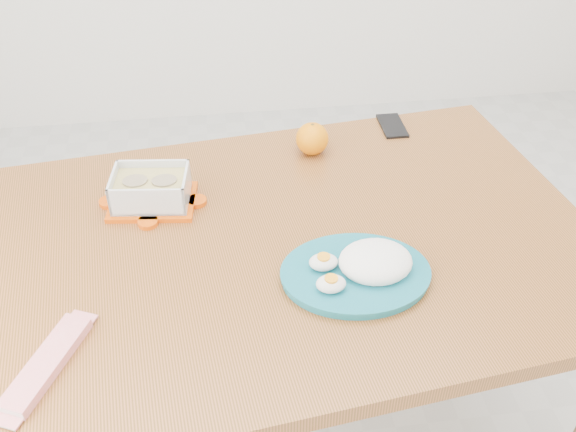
{
  "coord_description": "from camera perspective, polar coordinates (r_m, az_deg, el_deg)",
  "views": [
    {
      "loc": [
        -0.27,
        -1.24,
        1.65
      ],
      "look_at": [
        -0.12,
        -0.18,
        0.81
      ],
      "focal_mm": 40.0,
      "sensor_mm": 36.0,
      "label": 1
    }
  ],
  "objects": [
    {
      "name": "ground",
      "position": [
        2.08,
        2.74,
        -14.4
      ],
      "size": [
        3.5,
        3.5,
        0.0
      ],
      "primitive_type": "plane",
      "color": "#B7B7B2",
      "rests_on": "ground"
    },
    {
      "name": "food_container",
      "position": [
        1.5,
        -12.08,
        2.31
      ],
      "size": [
        0.21,
        0.17,
        0.08
      ],
      "rotation": [
        0.0,
        0.0,
        -0.12
      ],
      "color": "#E45006",
      "rests_on": "dining_table"
    },
    {
      "name": "candy_bar",
      "position": [
        1.21,
        -20.63,
        -12.14
      ],
      "size": [
        0.14,
        0.22,
        0.02
      ],
      "primitive_type": "cube",
      "rotation": [
        0.0,
        0.0,
        1.15
      ],
      "color": "red",
      "rests_on": "dining_table"
    },
    {
      "name": "orange_fruit",
      "position": [
        1.65,
        2.16,
        6.88
      ],
      "size": [
        0.08,
        0.08,
        0.08
      ],
      "primitive_type": "sphere",
      "color": "orange",
      "rests_on": "dining_table"
    },
    {
      "name": "smartphone",
      "position": [
        1.81,
        9.25,
        7.92
      ],
      "size": [
        0.06,
        0.13,
        0.01
      ],
      "primitive_type": "cube",
      "rotation": [
        0.0,
        0.0,
        -0.01
      ],
      "color": "black",
      "rests_on": "dining_table"
    },
    {
      "name": "dining_table",
      "position": [
        1.45,
        0.0,
        -4.54
      ],
      "size": [
        1.44,
        1.05,
        0.75
      ],
      "rotation": [
        0.0,
        0.0,
        0.12
      ],
      "color": "#9B552B",
      "rests_on": "ground"
    },
    {
      "name": "rice_plate",
      "position": [
        1.29,
        6.6,
        -4.54
      ],
      "size": [
        0.31,
        0.31,
        0.08
      ],
      "rotation": [
        0.0,
        0.0,
        -0.04
      ],
      "color": "#166B7C",
      "rests_on": "dining_table"
    }
  ]
}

